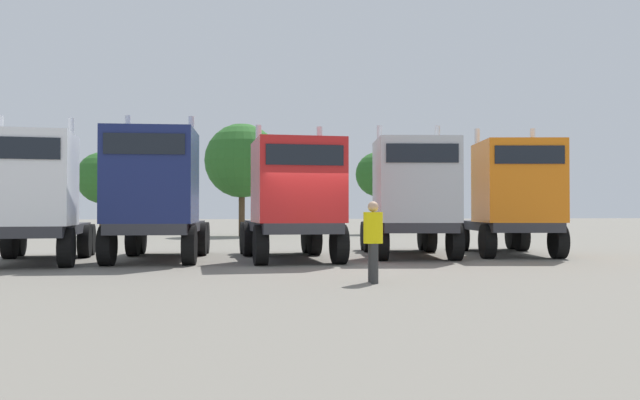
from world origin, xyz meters
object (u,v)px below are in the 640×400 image
at_px(semi_truck_navy, 155,194).
at_px(semi_truck_red, 294,198).
at_px(semi_truck_white, 31,197).
at_px(visitor_in_hivis, 373,236).
at_px(semi_truck_orange, 512,197).
at_px(semi_truck_silver, 412,197).

height_order(semi_truck_navy, semi_truck_red, semi_truck_navy).
bearing_deg(semi_truck_white, semi_truck_navy, 93.88).
xyz_separation_m(semi_truck_red, visitor_in_hivis, (0.84, -5.91, -0.90)).
distance_m(semi_truck_white, semi_truck_navy, 3.33).
bearing_deg(semi_truck_orange, semi_truck_red, -71.88).
bearing_deg(semi_truck_red, semi_truck_silver, 100.00).
bearing_deg(semi_truck_navy, semi_truck_red, 88.12).
bearing_deg(visitor_in_hivis, semi_truck_white, -32.37).
height_order(semi_truck_navy, visitor_in_hivis, semi_truck_navy).
bearing_deg(visitor_in_hivis, semi_truck_silver, -110.71).
distance_m(semi_truck_navy, semi_truck_silver, 7.90).
xyz_separation_m(semi_truck_navy, semi_truck_red, (4.00, -0.45, -0.12)).
xyz_separation_m(semi_truck_white, semi_truck_navy, (3.31, 0.40, 0.13)).
xyz_separation_m(semi_truck_navy, semi_truck_orange, (11.40, 0.51, -0.04)).
distance_m(semi_truck_white, semi_truck_red, 7.30).
distance_m(semi_truck_navy, visitor_in_hivis, 8.05).
bearing_deg(semi_truck_red, semi_truck_navy, -97.71).
bearing_deg(semi_truck_white, semi_truck_red, 86.64).
bearing_deg(semi_truck_silver, visitor_in_hivis, -15.61).
bearing_deg(semi_truck_silver, semi_truck_white, -77.35).
height_order(semi_truck_red, semi_truck_orange, semi_truck_orange).
bearing_deg(semi_truck_silver, semi_truck_red, -69.75).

